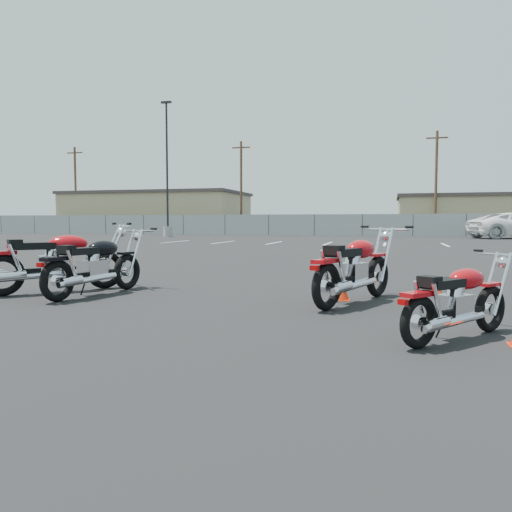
% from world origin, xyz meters
% --- Properties ---
extents(ground, '(120.00, 120.00, 0.00)m').
position_xyz_m(ground, '(0.00, 0.00, 0.00)').
color(ground, black).
rests_on(ground, ground).
extents(motorcycle_front_red, '(1.93, 2.14, 1.19)m').
position_xyz_m(motorcycle_front_red, '(-3.20, 0.08, 0.54)').
color(motorcycle_front_red, black).
rests_on(motorcycle_front_red, ground).
extents(motorcycle_second_black, '(0.94, 2.24, 1.10)m').
position_xyz_m(motorcycle_second_black, '(-2.36, -0.05, 0.50)').
color(motorcycle_second_black, black).
rests_on(motorcycle_second_black, ground).
extents(motorcycle_third_red, '(1.37, 2.28, 1.14)m').
position_xyz_m(motorcycle_third_red, '(1.80, 0.25, 0.52)').
color(motorcycle_third_red, black).
rests_on(motorcycle_third_red, ground).
extents(motorcycle_rear_red, '(1.43, 1.61, 0.89)m').
position_xyz_m(motorcycle_rear_red, '(2.98, -1.81, 0.41)').
color(motorcycle_rear_red, black).
rests_on(motorcycle_rear_red, ground).
extents(training_cone_near, '(0.23, 0.23, 0.27)m').
position_xyz_m(training_cone_near, '(3.05, 1.45, 0.14)').
color(training_cone_near, red).
rests_on(training_cone_near, ground).
extents(training_cone_extra, '(0.28, 0.28, 0.34)m').
position_xyz_m(training_cone_extra, '(1.58, 0.52, 0.17)').
color(training_cone_extra, red).
rests_on(training_cone_extra, ground).
extents(light_pole_west, '(0.80, 0.70, 10.29)m').
position_xyz_m(light_pole_west, '(-14.32, 28.14, 2.68)').
color(light_pole_west, gray).
rests_on(light_pole_west, ground).
extents(chainlink_fence, '(80.06, 0.06, 1.80)m').
position_xyz_m(chainlink_fence, '(-0.00, 35.00, 0.90)').
color(chainlink_fence, gray).
rests_on(chainlink_fence, ground).
extents(tan_building_west, '(18.40, 10.40, 4.30)m').
position_xyz_m(tan_building_west, '(-22.00, 42.00, 2.16)').
color(tan_building_west, tan).
rests_on(tan_building_west, ground).
extents(tan_building_east, '(14.40, 9.40, 3.70)m').
position_xyz_m(tan_building_east, '(10.00, 44.00, 1.86)').
color(tan_building_east, tan).
rests_on(tan_building_east, ground).
extents(utility_pole_a, '(1.80, 0.24, 9.00)m').
position_xyz_m(utility_pole_a, '(-30.00, 39.00, 4.69)').
color(utility_pole_a, '#462E20').
rests_on(utility_pole_a, ground).
extents(utility_pole_b, '(1.80, 0.24, 9.00)m').
position_xyz_m(utility_pole_b, '(-12.00, 40.00, 4.69)').
color(utility_pole_b, '#462E20').
rests_on(utility_pole_b, ground).
extents(utility_pole_c, '(1.80, 0.24, 9.00)m').
position_xyz_m(utility_pole_c, '(6.00, 39.00, 4.69)').
color(utility_pole_c, '#462E20').
rests_on(utility_pole_c, ground).
extents(parking_line_stripes, '(15.12, 4.00, 0.01)m').
position_xyz_m(parking_line_stripes, '(-2.50, 20.00, 0.00)').
color(parking_line_stripes, silver).
rests_on(parking_line_stripes, ground).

